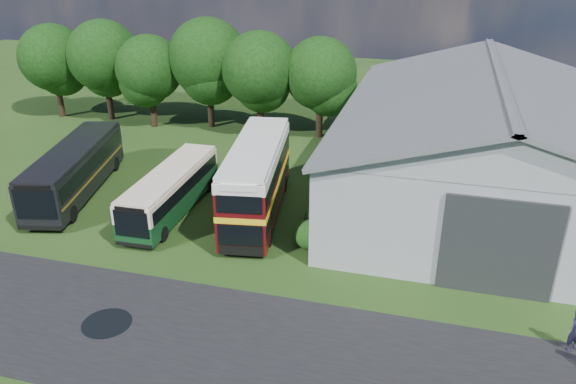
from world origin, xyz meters
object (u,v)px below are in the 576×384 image
(bus_green_single, at_px, (171,191))
(bus_dark_single, at_px, (75,170))
(storage_shed, at_px, (490,134))
(visitor_a, at_px, (576,331))
(bus_maroon_double, at_px, (257,180))

(bus_green_single, xyz_separation_m, bus_dark_single, (-7.34, 0.91, 0.25))
(storage_shed, bearing_deg, visitor_a, -78.80)
(storage_shed, distance_m, bus_green_single, 20.45)
(storage_shed, distance_m, bus_maroon_double, 15.25)
(bus_maroon_double, distance_m, bus_dark_single, 12.57)
(storage_shed, relative_size, bus_maroon_double, 2.23)
(storage_shed, bearing_deg, bus_maroon_double, -152.29)
(bus_dark_single, bearing_deg, visitor_a, -29.38)
(storage_shed, bearing_deg, bus_dark_single, -164.62)
(visitor_a, bearing_deg, bus_green_single, 124.63)
(storage_shed, distance_m, visitor_a, 16.02)
(bus_dark_single, relative_size, visitor_a, 6.31)
(bus_maroon_double, height_order, bus_dark_single, bus_maroon_double)
(bus_green_single, xyz_separation_m, visitor_a, (21.66, -7.35, -0.52))
(bus_green_single, height_order, bus_maroon_double, bus_maroon_double)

